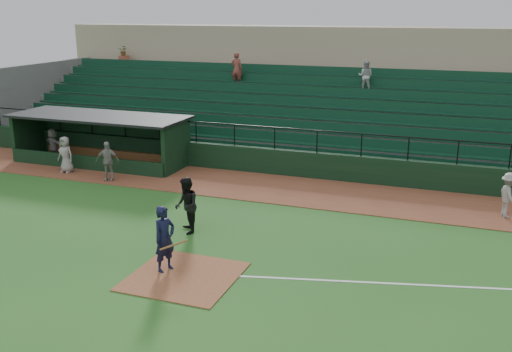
% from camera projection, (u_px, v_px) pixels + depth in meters
% --- Properties ---
extents(ground, '(90.00, 90.00, 0.00)m').
position_uv_depth(ground, '(199.00, 263.00, 17.60)').
color(ground, '#24591C').
rests_on(ground, ground).
extents(warning_track, '(40.00, 4.00, 0.03)m').
position_uv_depth(warning_track, '(280.00, 189.00, 24.81)').
color(warning_track, brown).
rests_on(warning_track, ground).
extents(home_plate_dirt, '(3.00, 3.00, 0.03)m').
position_uv_depth(home_plate_dirt, '(184.00, 276.00, 16.69)').
color(home_plate_dirt, brown).
rests_on(home_plate_dirt, ground).
extents(foul_line, '(17.49, 4.44, 0.01)m').
position_uv_depth(foul_line, '(480.00, 288.00, 16.02)').
color(foul_line, white).
rests_on(foul_line, ground).
extents(stadium_structure, '(38.00, 13.08, 6.40)m').
position_uv_depth(stadium_structure, '(328.00, 106.00, 31.80)').
color(stadium_structure, black).
rests_on(stadium_structure, ground).
extents(dugout, '(8.90, 3.20, 2.42)m').
position_uv_depth(dugout, '(105.00, 135.00, 29.09)').
color(dugout, black).
rests_on(dugout, ground).
extents(batter_at_plate, '(1.15, 0.85, 2.00)m').
position_uv_depth(batter_at_plate, '(165.00, 239.00, 16.81)').
color(batter_at_plate, black).
rests_on(batter_at_plate, ground).
extents(umpire, '(1.15, 1.20, 1.95)m').
position_uv_depth(umpire, '(186.00, 206.00, 19.75)').
color(umpire, black).
rests_on(umpire, ground).
extents(runner, '(0.96, 1.23, 1.68)m').
position_uv_depth(runner, '(508.00, 195.00, 21.21)').
color(runner, '#9A9590').
rests_on(runner, warning_track).
extents(dugout_player_a, '(1.13, 0.75, 1.78)m').
position_uv_depth(dugout_player_a, '(107.00, 161.00, 25.77)').
color(dugout_player_a, gray).
rests_on(dugout_player_a, warning_track).
extents(dugout_player_b, '(0.88, 0.62, 1.71)m').
position_uv_depth(dugout_player_b, '(66.00, 154.00, 27.08)').
color(dugout_player_b, '#9B9591').
rests_on(dugout_player_b, warning_track).
extents(dugout_player_c, '(1.58, 0.95, 1.62)m').
position_uv_depth(dugout_player_c, '(54.00, 144.00, 29.38)').
color(dugout_player_c, gray).
rests_on(dugout_player_c, warning_track).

